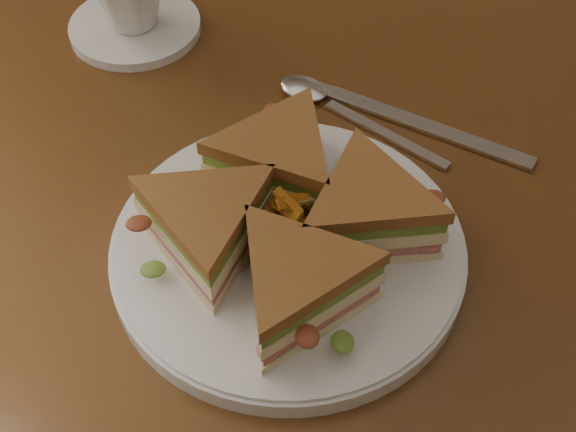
% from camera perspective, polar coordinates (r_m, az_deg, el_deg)
% --- Properties ---
extents(table, '(1.20, 0.80, 0.75)m').
position_cam_1_polar(table, '(0.74, 7.05, -5.01)').
color(table, '#3B200D').
rests_on(table, ground).
extents(plate, '(0.28, 0.28, 0.02)m').
position_cam_1_polar(plate, '(0.63, 0.00, -2.50)').
color(plate, white).
rests_on(plate, table).
extents(sandwich_wedges, '(0.27, 0.27, 0.06)m').
position_cam_1_polar(sandwich_wedges, '(0.60, 0.00, -0.31)').
color(sandwich_wedges, '#FFEFBC').
rests_on(sandwich_wedges, plate).
extents(crisps_mound, '(0.09, 0.09, 0.05)m').
position_cam_1_polar(crisps_mound, '(0.60, 0.00, -0.56)').
color(crisps_mound, orange).
rests_on(crisps_mound, plate).
extents(spoon, '(0.18, 0.04, 0.01)m').
position_cam_1_polar(spoon, '(0.76, 2.50, 8.26)').
color(spoon, silver).
rests_on(spoon, table).
extents(knife, '(0.22, 0.03, 0.00)m').
position_cam_1_polar(knife, '(0.75, 8.85, 6.61)').
color(knife, silver).
rests_on(knife, table).
extents(saucer, '(0.13, 0.13, 0.01)m').
position_cam_1_polar(saucer, '(0.86, -10.82, 13.08)').
color(saucer, white).
rests_on(saucer, table).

